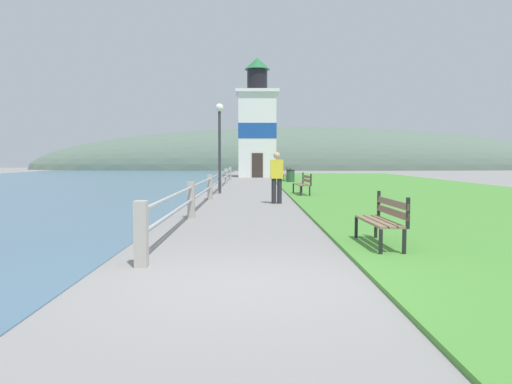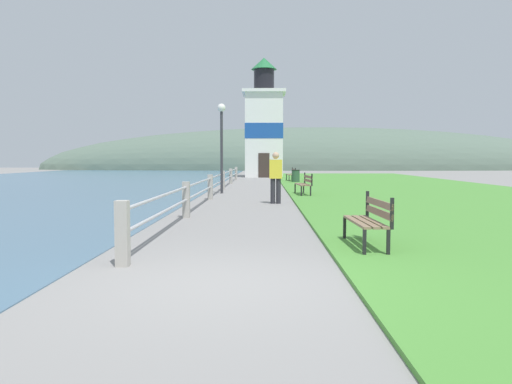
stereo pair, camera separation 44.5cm
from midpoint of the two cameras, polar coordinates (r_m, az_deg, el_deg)
The scene contains 11 objects.
ground_plane at distance 6.23m, azimuth -3.30°, elevation -10.48°, with size 160.00×160.00×0.00m, color gray.
grass_verge at distance 24.94m, azimuth 16.52°, elevation 0.20°, with size 12.00×53.34×0.06m.
seawall_railing at distance 21.74m, azimuth -5.22°, elevation 1.23°, with size 0.18×29.41×0.94m.
park_bench_near at distance 8.73m, azimuth 12.95°, elevation -2.86°, with size 0.53×1.64×0.94m.
park_bench_midway at distance 20.84m, azimuth 4.82°, elevation 1.06°, with size 0.61×1.89×0.94m.
park_bench_far at distance 33.87m, azimuth 3.11°, elevation 2.12°, with size 0.57×1.72×0.94m.
lighthouse at distance 42.37m, azimuth -0.17°, elevation 7.42°, with size 3.56×3.56×9.97m.
person_strolling at distance 17.08m, azimuth 1.64°, elevation 1.87°, with size 0.43×0.24×1.77m.
trash_bin at distance 31.86m, azimuth 3.58°, elevation 1.81°, with size 0.54×0.54×0.84m.
lamp_post at distance 22.19m, azimuth -4.77°, elevation 6.91°, with size 0.36×0.36×3.96m.
distant_hillside at distance 72.02m, azimuth 5.66°, elevation 2.58°, with size 80.00×16.00×12.00m.
Camera 1 is at (0.08, -6.03, 1.54)m, focal length 35.00 mm.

